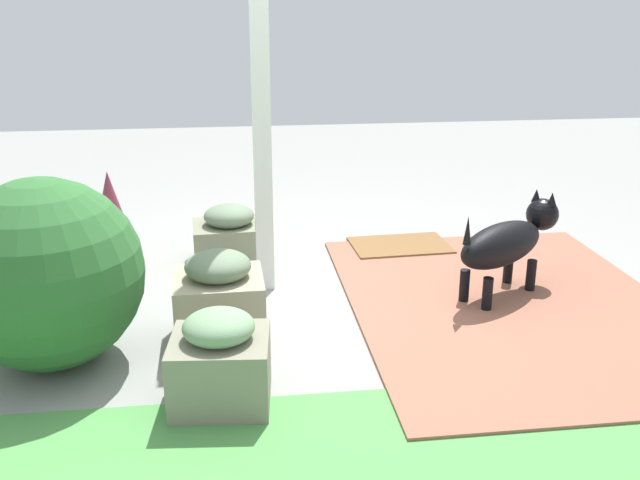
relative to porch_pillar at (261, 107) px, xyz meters
name	(u,v)px	position (x,y,z in m)	size (l,w,h in m)	color
ground_plane	(319,302)	(-0.29, 0.28, -1.08)	(12.00, 12.00, 0.00)	gray
brick_path	(511,305)	(-1.36, 0.48, -1.07)	(1.80, 2.40, 0.02)	#975E48
porch_pillar	(261,107)	(0.00, 0.00, 0.00)	(0.10, 0.10, 2.17)	white
stone_planter_nearest	(230,236)	(0.21, -0.46, -0.91)	(0.49, 0.40, 0.39)	gray
stone_planter_mid	(220,300)	(0.27, 0.68, -0.86)	(0.45, 0.42, 0.48)	tan
stone_planter_far	(220,361)	(0.26, 1.28, -0.89)	(0.45, 0.42, 0.42)	gray
round_shrub	(46,274)	(1.05, 0.81, -0.63)	(0.90, 0.90, 0.90)	#2C632D
terracotta_pot_broad	(20,239)	(1.48, -0.31, -0.82)	(0.45, 0.45, 0.46)	#B3593A
terracotta_pot_spiky	(112,220)	(0.96, -0.53, -0.79)	(0.26, 0.26, 0.62)	#C37049
dog	(508,241)	(-1.38, 0.32, -0.75)	(0.78, 0.60, 0.58)	black
doormat	(400,246)	(-0.97, -0.58, -1.07)	(0.67, 0.44, 0.03)	brown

